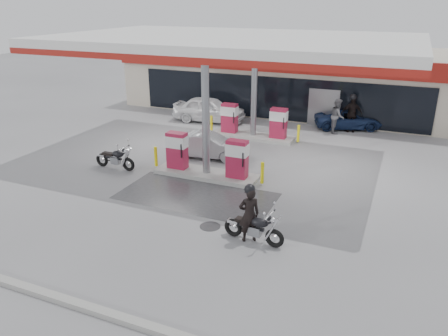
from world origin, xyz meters
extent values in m
plane|color=gray|center=(0.00, 0.00, 0.00)|extent=(90.00, 90.00, 0.00)
cube|color=#4C4C4F|center=(0.50, 0.00, 0.00)|extent=(6.00, 3.00, 0.00)
cylinder|color=#38383A|center=(2.00, -2.00, 0.00)|extent=(0.70, 0.70, 0.01)
cube|color=gray|center=(0.00, -7.00, 0.07)|extent=(28.00, 0.25, 0.15)
cube|color=beige|center=(0.00, 16.00, 2.00)|extent=(22.00, 8.00, 4.00)
cube|color=black|center=(0.00, 11.97, 1.40)|extent=(18.00, 0.10, 2.60)
cube|color=maroon|center=(0.00, 11.90, 3.50)|extent=(22.00, 0.25, 1.00)
cube|color=navy|center=(7.00, 11.85, 3.50)|extent=(3.50, 0.12, 0.80)
cube|color=gray|center=(3.00, 11.93, 1.10)|extent=(1.80, 0.14, 2.20)
cube|color=silver|center=(0.00, 5.00, 5.30)|extent=(16.00, 10.00, 0.60)
cube|color=maroon|center=(0.00, 0.05, 5.12)|extent=(16.00, 0.12, 0.24)
cube|color=maroon|center=(0.00, 9.95, 5.12)|extent=(16.00, 0.12, 0.24)
cylinder|color=gray|center=(0.00, 2.00, 2.59)|extent=(0.32, 0.32, 5.00)
cylinder|color=gray|center=(0.00, 8.00, 2.59)|extent=(0.32, 0.32, 5.00)
cube|color=#9E9E99|center=(0.00, 2.00, 0.09)|extent=(4.50, 1.30, 0.18)
cube|color=maroon|center=(-1.40, 2.00, 0.98)|extent=(0.85, 0.48, 1.60)
cube|color=maroon|center=(1.40, 2.00, 0.98)|extent=(0.85, 0.48, 1.60)
cube|color=silver|center=(-1.40, 2.00, 1.38)|extent=(0.88, 0.52, 0.50)
cube|color=silver|center=(1.40, 2.00, 1.38)|extent=(0.88, 0.52, 0.50)
cylinder|color=yellow|center=(-2.50, 2.00, 0.54)|extent=(0.14, 0.14, 0.90)
cylinder|color=yellow|center=(2.50, 2.00, 0.54)|extent=(0.14, 0.14, 0.90)
cube|color=#9E9E99|center=(0.00, 8.00, 0.09)|extent=(4.50, 1.30, 0.18)
cube|color=maroon|center=(-1.40, 8.00, 0.98)|extent=(0.85, 0.48, 1.60)
cube|color=maroon|center=(1.40, 8.00, 0.98)|extent=(0.85, 0.48, 1.60)
cube|color=silver|center=(-1.40, 8.00, 1.38)|extent=(0.88, 0.52, 0.50)
cube|color=silver|center=(1.40, 8.00, 1.38)|extent=(0.88, 0.52, 0.50)
cylinder|color=yellow|center=(-2.50, 8.00, 0.54)|extent=(0.14, 0.14, 0.90)
cylinder|color=yellow|center=(2.50, 8.00, 0.54)|extent=(0.14, 0.14, 0.90)
torus|color=black|center=(4.36, -2.41, 0.31)|extent=(0.63, 0.20, 0.62)
torus|color=black|center=(2.95, -2.28, 0.31)|extent=(0.63, 0.20, 0.62)
cube|color=gray|center=(3.69, -2.35, 0.39)|extent=(0.43, 0.28, 0.31)
cube|color=black|center=(3.54, -2.33, 0.49)|extent=(0.93, 0.19, 0.08)
ellipsoid|color=black|center=(3.85, -2.36, 0.72)|extent=(0.60, 0.38, 0.29)
cube|color=black|center=(3.34, -2.31, 0.66)|extent=(0.59, 0.30, 0.10)
cylinder|color=silver|center=(4.15, -2.39, 1.03)|extent=(0.11, 0.78, 0.04)
sphere|color=silver|center=(4.28, -2.40, 0.90)|extent=(0.18, 0.18, 0.18)
cylinder|color=silver|center=(3.20, -2.16, 0.29)|extent=(0.93, 0.17, 0.08)
imported|color=black|center=(3.49, -2.33, 0.90)|extent=(0.79, 0.72, 1.81)
torus|color=black|center=(-3.42, 1.19, 0.31)|extent=(0.62, 0.15, 0.62)
torus|color=black|center=(-4.85, 1.21, 0.31)|extent=(0.62, 0.15, 0.62)
cube|color=gray|center=(-4.10, 1.20, 0.39)|extent=(0.42, 0.25, 0.31)
cube|color=black|center=(-4.25, 1.20, 0.50)|extent=(0.93, 0.11, 0.08)
ellipsoid|color=black|center=(-3.94, 1.20, 0.72)|extent=(0.58, 0.34, 0.29)
cube|color=black|center=(-4.46, 1.20, 0.66)|extent=(0.57, 0.25, 0.10)
cylinder|color=silver|center=(-3.63, 1.20, 1.03)|extent=(0.04, 0.79, 0.04)
sphere|color=silver|center=(-3.51, 1.19, 0.91)|extent=(0.19, 0.19, 0.19)
cylinder|color=silver|center=(-4.61, 1.35, 0.29)|extent=(0.93, 0.09, 0.08)
imported|color=silver|center=(-3.64, 10.20, 0.76)|extent=(4.61, 2.22, 1.52)
imported|color=slate|center=(4.02, 10.80, 0.98)|extent=(0.86, 1.04, 1.95)
imported|color=#999CA1|center=(-0.96, 4.20, 0.60)|extent=(3.77, 1.78, 1.19)
imported|color=#999AA0|center=(-8.37, 14.00, 0.65)|extent=(4.64, 2.22, 1.30)
imported|color=navy|center=(4.50, 12.00, 0.54)|extent=(4.28, 3.03, 1.08)
imported|color=black|center=(4.70, 11.37, 1.01)|extent=(1.28, 0.81, 2.03)
camera|label=1|loc=(7.47, -13.70, 7.13)|focal=35.00mm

